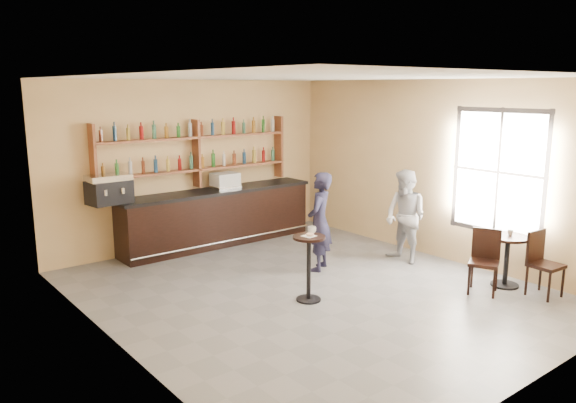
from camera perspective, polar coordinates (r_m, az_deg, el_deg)
floor at (r=8.68m, az=2.29°, el=-9.11°), size 7.00×7.00×0.00m
ceiling at (r=8.13m, az=2.48°, el=12.51°), size 7.00×7.00×0.00m
wall_back at (r=11.10m, az=-9.57°, el=3.82°), size 7.00×0.00×7.00m
wall_front at (r=6.12m, az=24.43°, el=-3.32°), size 7.00×0.00×7.00m
wall_left at (r=6.72m, az=-17.33°, el=-1.55°), size 0.00×7.00×7.00m
wall_right at (r=10.45m, az=14.92°, el=3.11°), size 0.00×7.00×7.00m
window_pane at (r=9.77m, az=20.58°, el=2.80°), size 0.00×2.00×2.00m
window_frame at (r=9.77m, az=20.56°, el=2.80°), size 0.04×1.70×2.10m
shelf_unit at (r=10.96m, az=-9.27°, el=4.84°), size 4.00×0.26×1.40m
liquor_bottles at (r=10.95m, az=-9.30°, el=5.72°), size 3.68×0.10×1.00m
bar_counter at (r=11.14m, az=-7.17°, el=-1.57°), size 4.07×0.79×1.10m
espresso_machine at (r=10.06m, az=-17.72°, el=1.21°), size 0.76×0.54×0.50m
pastry_case at (r=11.10m, az=-6.42°, el=2.11°), size 0.55×0.46×0.31m
pedestal_table at (r=8.18m, az=2.12°, el=-6.82°), size 0.54×0.54×0.97m
napkin at (r=8.04m, az=2.15°, el=-3.52°), size 0.20×0.20×0.00m
donut at (r=8.03m, az=2.25°, el=-3.37°), size 0.13×0.13×0.04m
cup_pedestal at (r=8.19m, az=2.44°, el=-2.90°), size 0.14×0.14×0.10m
man_main at (r=9.46m, az=3.23°, el=-2.05°), size 0.73×0.67×1.68m
cafe_table at (r=9.41m, az=21.30°, el=-5.66°), size 0.65×0.65×0.81m
cup_cafe at (r=9.34m, az=21.66°, el=-2.96°), size 0.11×0.11×0.08m
chair_west at (r=8.96m, az=19.28°, el=-5.85°), size 0.56×0.56×0.97m
chair_south at (r=9.17m, az=24.74°, el=-5.85°), size 0.45×0.45×0.98m
patron_second at (r=10.09m, az=11.84°, el=-1.50°), size 0.68×0.84×1.65m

